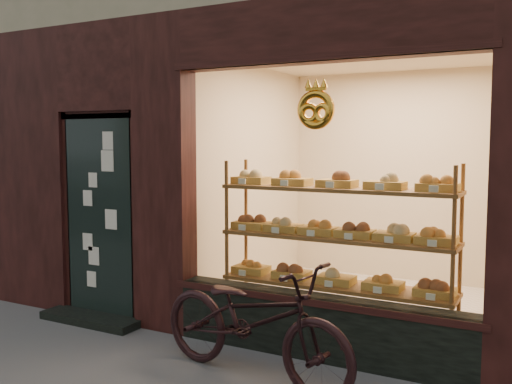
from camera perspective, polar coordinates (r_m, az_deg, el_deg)
The scene contains 2 objects.
display_shelf at distance 5.37m, azimuth 8.02°, elevation -5.76°, with size 2.20×0.45×1.70m.
bicycle at distance 4.61m, azimuth -0.26°, elevation -12.67°, with size 0.64×1.84×0.97m, color black.
Camera 1 is at (2.26, -2.40, 1.90)m, focal length 40.00 mm.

